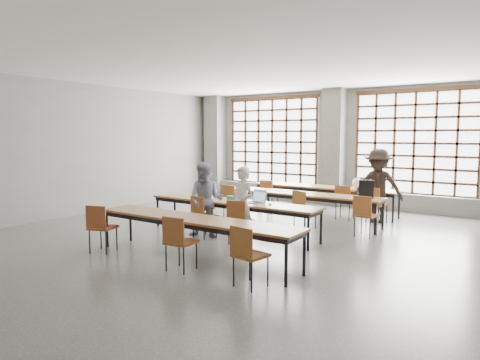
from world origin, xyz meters
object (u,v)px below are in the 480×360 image
at_px(chair_front_left, 202,213).
at_px(student_back, 378,186).
at_px(chair_back_right, 375,201).
at_px(chair_mid_centre, 303,206).
at_px(chair_near_mid, 178,238).
at_px(laptop_front, 257,200).
at_px(laptop_back, 375,187).
at_px(student_male, 242,205).
at_px(chair_near_right, 247,250).
at_px(mouse, 270,204).
at_px(desk_row_c, 232,204).
at_px(chair_mid_right, 364,212).
at_px(chair_mid_left, 231,198).
at_px(plastic_bag, 357,183).
at_px(chair_back_mid, 344,199).
at_px(chair_back_left, 268,192).
at_px(green_box, 232,198).
at_px(desk_row_a, 324,189).
at_px(phone, 236,202).
at_px(red_pouch, 103,225).
at_px(backpack, 366,189).
at_px(desk_row_d, 194,221).
at_px(chair_front_right, 239,217).
at_px(desk_row_b, 300,195).
at_px(chair_near_left, 100,224).
at_px(student_female, 206,200).

relative_size(chair_front_left, student_back, 0.49).
distance_m(chair_back_right, chair_mid_centre, 1.94).
bearing_deg(chair_mid_centre, chair_near_mid, -93.74).
height_order(chair_front_left, laptop_front, laptop_front).
height_order(laptop_front, laptop_back, same).
relative_size(student_male, laptop_back, 4.05).
relative_size(chair_near_right, laptop_back, 2.34).
xyz_separation_m(chair_back_right, mouse, (-1.23, -2.91, 0.21)).
bearing_deg(desk_row_c, mouse, -1.21).
bearing_deg(chair_mid_right, laptop_front, -146.61).
xyz_separation_m(chair_mid_left, chair_mid_centre, (1.98, 0.00, 0.00)).
distance_m(chair_mid_right, mouse, 2.02).
bearing_deg(mouse, plastic_bag, 81.24).
relative_size(chair_back_mid, chair_near_mid, 1.00).
bearing_deg(chair_back_left, chair_back_mid, 0.00).
xyz_separation_m(student_back, green_box, (-2.25, -2.94, -0.12)).
relative_size(desk_row_a, mouse, 40.82).
distance_m(green_box, plastic_bag, 3.82).
height_order(phone, red_pouch, phone).
height_order(chair_front_left, backpack, backpack).
bearing_deg(desk_row_d, chair_front_left, 124.37).
xyz_separation_m(chair_mid_right, chair_front_right, (-1.82, -1.97, 0.00)).
distance_m(desk_row_b, chair_near_right, 4.71).
relative_size(desk_row_d, red_pouch, 20.00).
relative_size(desk_row_c, chair_mid_right, 4.55).
bearing_deg(chair_back_left, desk_row_d, -74.26).
relative_size(chair_near_left, student_back, 0.49).
bearing_deg(student_back, chair_mid_centre, -135.42).
relative_size(chair_back_mid, chair_front_left, 1.00).
xyz_separation_m(chair_front_left, red_pouch, (-0.83, -1.82, -0.04)).
distance_m(chair_mid_right, chair_near_right, 3.88).
xyz_separation_m(chair_mid_right, mouse, (-1.48, -1.36, 0.21)).
bearing_deg(student_male, desk_row_d, -78.62).
relative_size(chair_mid_centre, chair_near_mid, 1.00).
relative_size(chair_mid_right, chair_front_left, 1.00).
xyz_separation_m(laptop_back, mouse, (-1.00, -3.65, -0.04)).
distance_m(student_male, student_back, 3.87).
distance_m(desk_row_c, chair_back_right, 3.62).
distance_m(desk_row_d, chair_back_right, 5.05).
distance_m(green_box, backpack, 3.00).
distance_m(desk_row_b, phone, 2.12).
bearing_deg(student_back, desk_row_c, -136.15).
distance_m(chair_near_right, mouse, 2.74).
relative_size(chair_back_mid, chair_mid_centre, 1.00).
height_order(desk_row_c, chair_back_left, chair_back_left).
height_order(chair_front_left, student_male, student_male).
relative_size(desk_row_d, chair_front_left, 4.55).
height_order(student_female, laptop_back, student_female).
distance_m(phone, plastic_bag, 3.90).
height_order(chair_mid_right, student_female, student_female).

